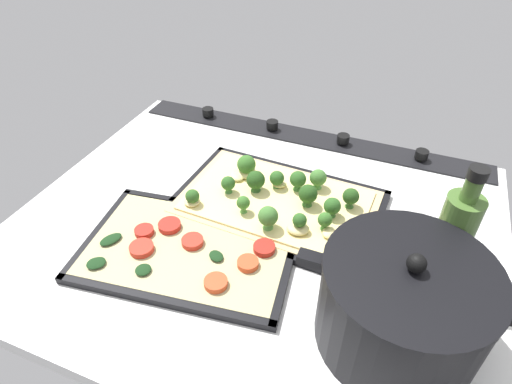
{
  "coord_description": "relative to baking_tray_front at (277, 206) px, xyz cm",
  "views": [
    {
      "loc": [
        -21.21,
        53.03,
        53.07
      ],
      "look_at": [
        0.36,
        -0.76,
        6.54
      ],
      "focal_mm": 30.01,
      "sensor_mm": 36.0,
      "label": 1
    }
  ],
  "objects": [
    {
      "name": "veggie_pizza_back",
      "position": [
        9.93,
        16.76,
        0.73
      ],
      "size": [
        35.01,
        24.41,
        1.9
      ],
      "color": "tan",
      "rests_on": "baking_tray_back"
    },
    {
      "name": "baking_tray_front",
      "position": [
        0.0,
        0.0,
        0.0
      ],
      "size": [
        39.16,
        26.54,
        1.3
      ],
      "color": "black",
      "rests_on": "ground_plane"
    },
    {
      "name": "stove_control_panel",
      "position": [
        2.02,
        -26.21,
        0.17
      ],
      "size": [
        82.48,
        7.0,
        2.6
      ],
      "color": "black",
      "rests_on": "ground_plane"
    },
    {
      "name": "cooking_pot",
      "position": [
        -24.14,
        19.8,
        6.49
      ],
      "size": [
        28.79,
        22.02,
        16.04
      ],
      "color": "black",
      "rests_on": "ground_plane"
    },
    {
      "name": "baking_tray_back",
      "position": [
        9.88,
        16.58,
        0.01
      ],
      "size": [
        37.7,
        27.1,
        1.3
      ],
      "color": "black",
      "rests_on": "ground_plane"
    },
    {
      "name": "ground_plane",
      "position": [
        2.02,
        5.51,
        -1.87
      ],
      "size": [
        85.91,
        70.45,
        3.0
      ],
      "primitive_type": "cube",
      "color": "white"
    },
    {
      "name": "broccoli_pizza",
      "position": [
        -0.05,
        -0.05,
        1.7
      ],
      "size": [
        36.65,
        24.02,
        5.81
      ],
      "color": "#D3B77F",
      "rests_on": "baking_tray_front"
    },
    {
      "name": "oil_bottle",
      "position": [
        -29.13,
        7.26,
        8.6
      ],
      "size": [
        5.24,
        5.24,
        21.66
      ],
      "color": "#476B2D",
      "rests_on": "ground_plane"
    }
  ]
}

